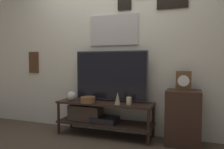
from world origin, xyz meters
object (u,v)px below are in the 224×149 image
object	(u,v)px
vase_slim_bronze	(118,98)
mantel_clock	(184,81)
television	(111,76)
vase_wide_bowl	(88,100)
candle_jar	(129,101)
vase_round_glass	(72,96)

from	to	relation	value
vase_slim_bronze	mantel_clock	xyz separation A→B (m)	(0.84, 0.19, 0.25)
television	vase_wide_bowl	world-z (taller)	television
television	vase_slim_bronze	bearing A→B (deg)	-50.12
candle_jar	vase_wide_bowl	bearing A→B (deg)	-172.32
television	vase_round_glass	distance (m)	0.66
vase_slim_bronze	candle_jar	bearing A→B (deg)	25.09
vase_round_glass	candle_jar	world-z (taller)	vase_round_glass
vase_slim_bronze	vase_round_glass	bearing A→B (deg)	176.40
vase_wide_bowl	vase_round_glass	xyz separation A→B (m)	(-0.30, 0.06, 0.03)
television	vase_wide_bowl	size ratio (longest dim) A/B	5.21
vase_round_glass	vase_slim_bronze	xyz separation A→B (m)	(0.73, -0.05, 0.01)
television	vase_wide_bowl	bearing A→B (deg)	-139.05
vase_slim_bronze	mantel_clock	bearing A→B (deg)	12.78
vase_slim_bronze	television	bearing A→B (deg)	129.88
television	candle_jar	bearing A→B (deg)	-24.82
vase_slim_bronze	candle_jar	world-z (taller)	vase_slim_bronze
vase_slim_bronze	candle_jar	xyz separation A→B (m)	(0.14, 0.07, -0.03)
television	vase_slim_bronze	world-z (taller)	television
vase_wide_bowl	mantel_clock	distance (m)	1.32
vase_round_glass	mantel_clock	xyz separation A→B (m)	(1.57, 0.14, 0.26)
vase_wide_bowl	vase_round_glass	size ratio (longest dim) A/B	1.50
television	vase_slim_bronze	xyz separation A→B (m)	(0.18, -0.21, -0.29)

